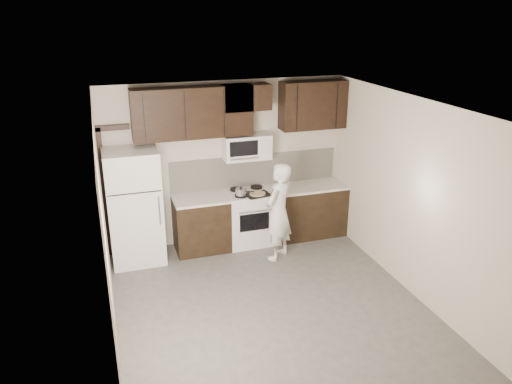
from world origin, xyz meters
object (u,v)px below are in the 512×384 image
microwave (246,147)px  person (278,212)px  stove (249,217)px  refrigerator (135,207)px

microwave → person: 1.20m
stove → microwave: (-0.00, 0.12, 1.19)m
stove → refrigerator: 1.90m
microwave → refrigerator: (-1.85, -0.17, -0.75)m
microwave → refrigerator: 2.00m
stove → microwave: microwave is taller
microwave → person: (0.28, -0.78, -0.86)m
stove → microwave: size_ratio=1.24×
microwave → person: size_ratio=0.48×
person → refrigerator: bearing=-56.7°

